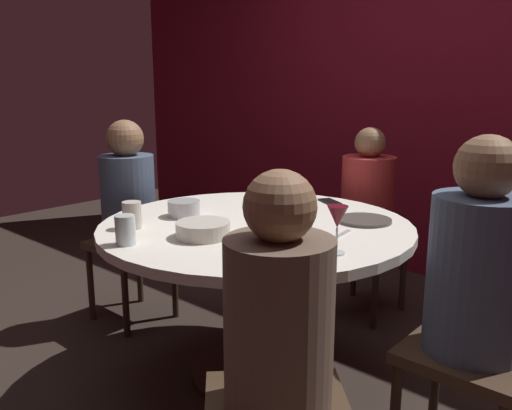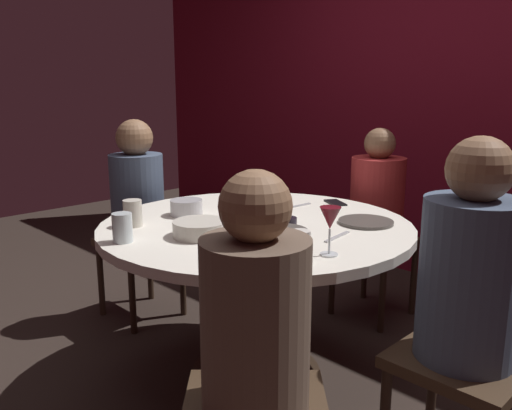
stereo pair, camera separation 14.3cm
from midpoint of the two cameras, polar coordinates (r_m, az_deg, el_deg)
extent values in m
plane|color=#2D231E|center=(2.60, -1.65, -17.95)|extent=(8.00, 8.00, 0.00)
cube|color=maroon|center=(3.80, 18.05, 11.74)|extent=(6.00, 0.10, 2.60)
cylinder|color=silver|center=(2.32, -1.77, -2.43)|extent=(1.37, 1.37, 0.04)
cylinder|color=#332319|center=(2.44, -1.71, -10.86)|extent=(0.14, 0.14, 0.70)
cylinder|color=#2D2116|center=(2.59, -1.66, -17.67)|extent=(0.60, 0.60, 0.03)
cube|color=#3F2D1E|center=(3.10, -14.72, -4.13)|extent=(0.40, 0.40, 0.04)
cylinder|color=#475670|center=(3.03, -15.00, 0.64)|extent=(0.30, 0.30, 0.49)
sphere|color=#8C6647|center=(2.98, -15.37, 6.96)|extent=(0.20, 0.20, 0.20)
cylinder|color=#332319|center=(3.23, -18.71, -8.12)|extent=(0.04, 0.04, 0.43)
cylinder|color=#332319|center=(2.95, -15.34, -9.86)|extent=(0.04, 0.04, 0.43)
cylinder|color=#332319|center=(3.39, -13.73, -6.75)|extent=(0.04, 0.04, 0.43)
cylinder|color=#332319|center=(3.13, -10.12, -8.24)|extent=(0.04, 0.04, 0.43)
cube|color=#3F2D1E|center=(3.14, 10.52, -3.67)|extent=(0.40, 0.40, 0.04)
cylinder|color=#B22D2D|center=(3.08, 10.71, 0.86)|extent=(0.30, 0.30, 0.47)
sphere|color=#8C6647|center=(3.03, 10.96, 6.64)|extent=(0.17, 0.17, 0.17)
cylinder|color=#332319|center=(3.44, 9.40, -6.30)|extent=(0.04, 0.04, 0.43)
cylinder|color=#332319|center=(3.17, 6.09, -7.86)|extent=(0.04, 0.04, 0.43)
cylinder|color=#332319|center=(3.28, 14.46, -7.47)|extent=(0.04, 0.04, 0.43)
cylinder|color=#332319|center=(3.00, 11.45, -9.27)|extent=(0.04, 0.04, 0.43)
cube|color=#3F2D1E|center=(1.94, 20.09, -15.03)|extent=(0.40, 0.40, 0.04)
cylinder|color=#475670|center=(1.83, 20.77, -7.17)|extent=(0.31, 0.31, 0.52)
sphere|color=#8C6647|center=(1.74, 21.68, 3.83)|extent=(0.20, 0.20, 0.20)
cylinder|color=#332319|center=(2.24, 17.08, -17.61)|extent=(0.04, 0.04, 0.43)
cylinder|color=brown|center=(1.42, -0.49, -13.10)|extent=(0.41, 0.41, 0.48)
sphere|color=#8C6647|center=(1.31, -0.51, -0.17)|extent=(0.19, 0.19, 0.19)
cylinder|color=black|center=(2.17, 1.76, -2.11)|extent=(0.08, 0.08, 0.06)
sphere|color=#F9D159|center=(2.16, 1.77, -1.01)|extent=(0.02, 0.02, 0.02)
cylinder|color=silver|center=(1.90, 6.57, -5.19)|extent=(0.06, 0.06, 0.01)
cylinder|color=silver|center=(1.89, 6.60, -3.81)|extent=(0.01, 0.01, 0.09)
cone|color=maroon|center=(1.87, 6.67, -1.31)|extent=(0.08, 0.08, 0.08)
cylinder|color=#4C4742|center=(2.36, 9.98, -1.64)|extent=(0.24, 0.24, 0.01)
cube|color=black|center=(2.73, 6.51, 0.36)|extent=(0.16, 0.13, 0.01)
cylinder|color=#B7B7BC|center=(2.45, -9.47, -0.38)|extent=(0.15, 0.15, 0.07)
cylinder|color=#4C4742|center=(1.94, 1.20, -3.73)|extent=(0.21, 0.21, 0.07)
cylinder|color=beige|center=(2.10, -7.71, -2.66)|extent=(0.22, 0.22, 0.06)
cylinder|color=silver|center=(2.37, 0.52, -0.45)|extent=(0.07, 0.07, 0.09)
cylinder|color=silver|center=(1.77, 3.68, -4.57)|extent=(0.06, 0.06, 0.12)
cylinder|color=beige|center=(2.29, -15.05, -1.08)|extent=(0.08, 0.08, 0.11)
cylinder|color=silver|center=(2.06, -15.92, -2.63)|extent=(0.08, 0.08, 0.11)
cube|color=#B7B7BC|center=(2.63, 2.48, -0.05)|extent=(0.03, 0.18, 0.01)
cube|color=#B7B7BC|center=(2.12, 7.18, -3.29)|extent=(0.04, 0.18, 0.01)
camera|label=1|loc=(0.07, -91.78, -0.41)|focal=36.90mm
camera|label=2|loc=(0.07, 88.22, 0.41)|focal=36.90mm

